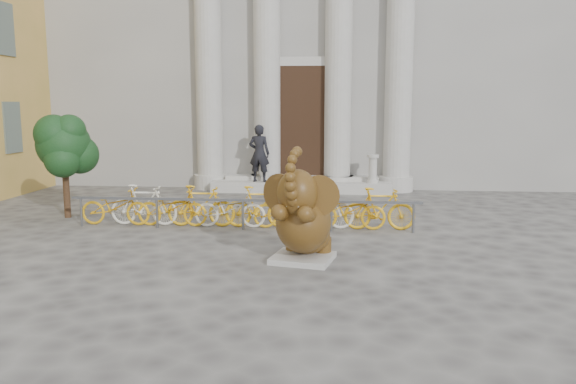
# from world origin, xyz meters

# --- Properties ---
(ground) EXTENTS (80.00, 80.00, 0.00)m
(ground) POSITION_xyz_m (0.00, 0.00, 0.00)
(ground) COLOR #474442
(ground) RESTS_ON ground
(classical_building) EXTENTS (22.00, 10.70, 12.00)m
(classical_building) POSITION_xyz_m (0.00, 14.93, 5.98)
(classical_building) COLOR gray
(classical_building) RESTS_ON ground
(entrance_steps) EXTENTS (6.00, 1.20, 0.36)m
(entrance_steps) POSITION_xyz_m (0.00, 9.40, 0.18)
(entrance_steps) COLOR #A8A59E
(entrance_steps) RESTS_ON ground
(elephant_statue) EXTENTS (1.42, 1.70, 2.17)m
(elephant_statue) POSITION_xyz_m (0.59, 0.81, 0.79)
(elephant_statue) COLOR #A8A59E
(elephant_statue) RESTS_ON ground
(bike_rack) EXTENTS (8.28, 0.53, 1.00)m
(bike_rack) POSITION_xyz_m (-0.99, 3.65, 0.50)
(bike_rack) COLOR slate
(bike_rack) RESTS_ON ground
(tree) EXTENTS (1.54, 1.40, 2.67)m
(tree) POSITION_xyz_m (-5.73, 4.38, 1.86)
(tree) COLOR #332114
(tree) RESTS_ON ground
(pedestrian) EXTENTS (0.75, 0.54, 1.90)m
(pedestrian) POSITION_xyz_m (-1.38, 9.05, 1.31)
(pedestrian) COLOR black
(pedestrian) RESTS_ON entrance_steps
(balustrade_post) EXTENTS (0.38, 0.38, 0.93)m
(balustrade_post) POSITION_xyz_m (2.37, 9.10, 0.79)
(balustrade_post) COLOR #A8A59E
(balustrade_post) RESTS_ON entrance_steps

